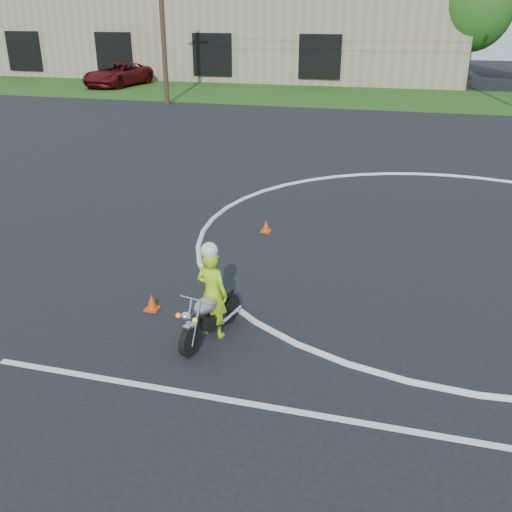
# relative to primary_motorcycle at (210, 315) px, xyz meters

# --- Properties ---
(ground) EXTENTS (120.00, 120.00, 0.00)m
(ground) POSITION_rel_primary_motorcycle_xyz_m (4.12, 2.52, -0.43)
(ground) COLOR black
(ground) RESTS_ON ground
(grass_strip) EXTENTS (120.00, 10.00, 0.02)m
(grass_strip) POSITION_rel_primary_motorcycle_xyz_m (4.12, 29.52, -0.42)
(grass_strip) COLOR #1E4714
(grass_strip) RESTS_ON ground
(primary_motorcycle) EXTENTS (0.71, 1.68, 0.89)m
(primary_motorcycle) POSITION_rel_primary_motorcycle_xyz_m (0.00, 0.00, 0.00)
(primary_motorcycle) COLOR black
(primary_motorcycle) RESTS_ON ground
(rider_primary_grp) EXTENTS (0.62, 0.48, 1.66)m
(rider_primary_grp) POSITION_rel_primary_motorcycle_xyz_m (0.00, 0.13, 0.37)
(rider_primary_grp) COLOR #A6D716
(rider_primary_grp) RESTS_ON ground
(pickup_grp) EXTENTS (3.41, 6.15, 1.63)m
(pickup_grp) POSITION_rel_primary_motorcycle_xyz_m (-17.75, 30.75, 0.38)
(pickup_grp) COLOR #4F090D
(pickup_grp) RESTS_ON ground
(warehouse) EXTENTS (41.00, 17.00, 8.30)m
(warehouse) POSITION_rel_primary_motorcycle_xyz_m (-13.88, 42.51, 3.73)
(warehouse) COLOR tan
(warehouse) RESTS_ON ground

